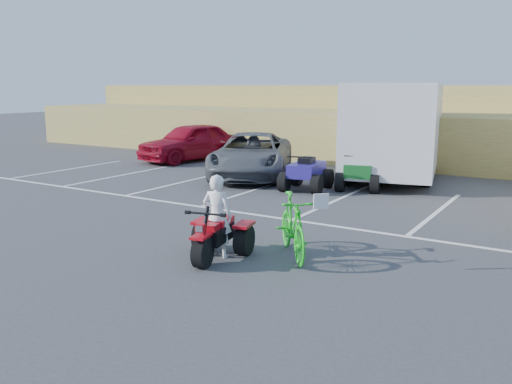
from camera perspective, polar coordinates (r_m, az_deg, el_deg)
The scene contains 11 objects.
ground at distance 10.74m, azimuth -2.21°, elevation -5.65°, with size 100.00×100.00×0.00m, color #3A3A3D.
parking_stripes at distance 13.85m, azimuth 10.23°, elevation -1.94°, with size 28.00×5.16×0.01m.
grass_embankment at distance 24.74m, azimuth 18.29°, elevation 6.72°, with size 40.00×8.50×3.10m.
red_trike_atv at distance 9.96m, azimuth -4.38°, elevation -7.03°, with size 1.12×1.49×0.97m, color #AC0913, non-canonical shape.
rider at distance 9.88m, azimuth -4.09°, elevation -2.54°, with size 0.56×0.37×1.53m, color white.
green_dirt_bike at distance 9.92m, azimuth 3.88°, elevation -3.59°, with size 0.55×1.93×1.16m, color #14BF19.
grey_pickup at distance 18.74m, azimuth -0.45°, elevation 3.94°, with size 2.46×5.34×1.48m, color #4E5157.
red_car at distance 22.89m, azimuth -6.92°, elevation 5.28°, with size 1.85×4.60×1.57m, color maroon.
cargo_trailer at distance 19.19m, azimuth 14.57°, elevation 6.68°, with size 4.05×7.22×3.18m.
quad_atv_blue at distance 16.46m, azimuth 5.31°, elevation 0.26°, with size 1.26×1.68×1.10m, color navy, non-canonical shape.
quad_atv_green at distance 16.79m, azimuth 10.83°, elevation 0.32°, with size 1.27×1.70×1.11m, color #155D21, non-canonical shape.
Camera 1 is at (5.74, -8.52, 3.11)m, focal length 38.00 mm.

